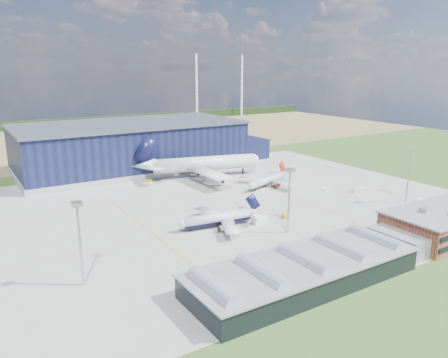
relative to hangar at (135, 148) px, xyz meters
The scene contains 24 objects.
ground 95.56m from the hangar, 91.70° to the right, with size 600.00×600.00×0.00m, color #30511E.
apron 85.64m from the hangar, 91.90° to the right, with size 220.00×160.00×0.08m.
farmland 125.76m from the hangar, 91.29° to the left, with size 600.00×220.00×0.01m, color olive.
treeline 205.36m from the hangar, 90.78° to the left, with size 600.00×8.00×8.00m, color black.
hangar is the anchor object (origin of this frame).
ops_building 163.51m from the hangar, 71.37° to the right, with size 46.00×23.00×10.90m.
glass_concourse 155.28m from the hangar, 93.42° to the right, with size 78.00×23.00×8.60m.
light_mast_west 139.77m from the hangar, 116.71° to the right, with size 2.60×2.60×23.00m.
light_mast_center 125.07m from the hangar, 86.70° to the right, with size 2.60×2.60×23.00m.
light_mast_east 144.23m from the hangar, 59.95° to the right, with size 2.60×2.60×23.00m.
airliner_navy 107.51m from the hangar, 95.63° to the right, with size 32.91×32.20×10.73m, color silver, non-canonical shape.
airliner_red 82.43m from the hangar, 62.36° to the right, with size 32.23×31.53×10.51m, color silver, non-canonical shape.
airliner_widebody 45.79m from the hangar, 60.38° to the right, with size 67.98×66.50×22.17m, color silver, non-canonical shape.
gse_tug_a 100.75m from the hangar, 88.81° to the right, with size 2.09×3.42×1.43m, color gold.
gse_tug_b 113.98m from the hangar, 81.54° to the right, with size 2.14×3.21×1.39m, color gold.
gse_van_a 112.30m from the hangar, 87.53° to the right, with size 2.50×5.73×2.50m, color white.
gse_cart_a 109.17m from the hangar, 58.34° to the right, with size 1.97×2.96×1.28m, color white.
gse_van_b 124.23m from the hangar, 56.45° to the right, with size 2.32×5.06×2.32m, color white.
gse_tug_c 35.27m from the hangar, 99.93° to the right, with size 1.83×2.92×1.28m, color gold.
gse_cart_b 38.81m from the hangar, 115.35° to the right, with size 1.83×2.74×1.19m, color white.
gse_van_c 150.54m from the hangar, 59.90° to the right, with size 2.54×5.30×2.54m, color white.
airstair 141.28m from the hangar, 87.66° to the right, with size 1.92×4.81×3.08m, color white.
car_a 143.79m from the hangar, 84.95° to the right, with size 1.38×3.44×1.17m, color #99999E.
car_b 143.23m from the hangar, 89.51° to the right, with size 1.34×3.85×1.27m, color #99999E.
Camera 1 is at (-84.42, -138.38, 55.78)m, focal length 35.00 mm.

